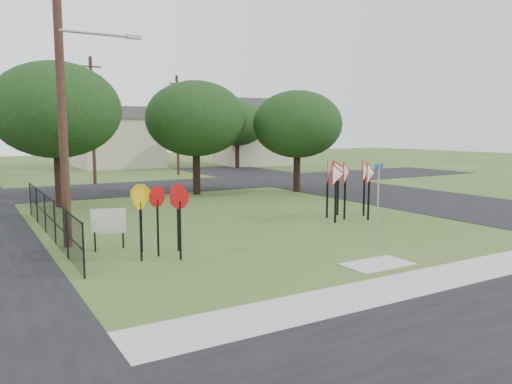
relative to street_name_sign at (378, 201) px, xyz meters
The scene contains 20 objects.
ground 2.30m from the street_name_sign, 138.78° to the left, with size 140.00×140.00×0.00m, color #39541F.
sidewalk 3.72m from the street_name_sign, 111.57° to the right, with size 30.00×1.60×0.02m, color #A0A198.
planting_strip 4.77m from the street_name_sign, 105.93° to the right, with size 30.00×0.80×0.02m, color #39541F.
street_right 15.53m from the street_name_sign, 45.82° to the left, with size 8.00×50.00×0.02m, color black.
street_far 21.18m from the street_name_sign, 93.35° to the left, with size 60.00×8.00×0.02m, color black.
curb_pad 2.42m from the street_name_sign, 133.06° to the right, with size 2.00×1.20×0.02m, color #A0A198.
street_name_sign is the anchor object (origin of this frame).
stop_sign_cluster 6.92m from the street_name_sign, 155.56° to the left, with size 2.03×1.62×2.20m.
yield_sign_cluster 5.87m from the street_name_sign, 58.85° to the left, with size 3.28×2.02×2.61m.
info_board 8.71m from the street_name_sign, 149.27° to the left, with size 1.06×0.31×1.36m.
utility_pole_main 10.76m from the street_name_sign, 146.64° to the left, with size 3.55×0.33×10.00m.
far_pole_a 25.46m from the street_name_sign, 97.35° to the left, with size 1.40×0.24×9.00m.
far_pole_b 29.59m from the street_name_sign, 80.69° to the left, with size 1.40×0.24×8.50m.
fence_run 11.51m from the street_name_sign, 140.31° to the left, with size 0.05×11.55×1.50m.
house_mid 41.20m from the street_name_sign, 86.15° to the left, with size 8.40×8.40×6.20m.
house_right 40.75m from the street_name_sign, 65.67° to the left, with size 8.30×8.30×7.20m.
tree_near_left 17.04m from the street_name_sign, 115.62° to the left, with size 6.40×6.40×7.27m.
tree_near_mid 16.36m from the street_name_sign, 87.27° to the left, with size 6.00×6.00×6.80m.
tree_near_right 15.84m from the street_name_sign, 64.33° to the left, with size 5.60×5.60×6.33m.
tree_far_right 35.58m from the street_name_sign, 68.90° to the left, with size 6.00×6.00×6.80m.
Camera 1 is at (-10.18, -12.72, 3.87)m, focal length 35.00 mm.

